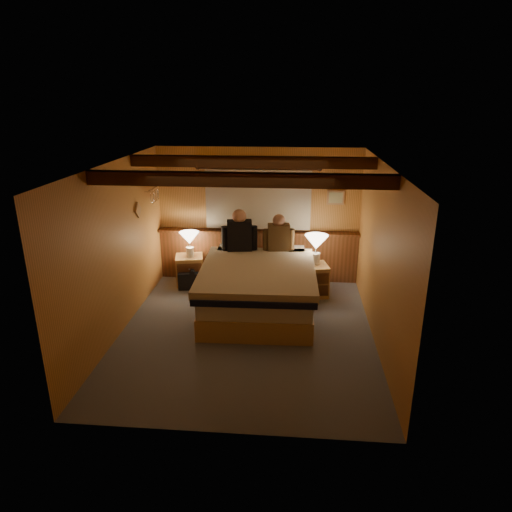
# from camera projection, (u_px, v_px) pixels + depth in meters

# --- Properties ---
(floor) EXTENTS (4.20, 4.20, 0.00)m
(floor) POSITION_uv_depth(u_px,v_px,m) (246.00, 332.00, 6.59)
(floor) COLOR #4F535D
(floor) RESTS_ON ground
(ceiling) EXTENTS (4.20, 4.20, 0.00)m
(ceiling) POSITION_uv_depth(u_px,v_px,m) (245.00, 164.00, 5.79)
(ceiling) COLOR #DCA552
(ceiling) RESTS_ON wall_back
(wall_back) EXTENTS (3.60, 0.00, 3.60)m
(wall_back) POSITION_uv_depth(u_px,v_px,m) (258.00, 215.00, 8.16)
(wall_back) COLOR #D08E4A
(wall_back) RESTS_ON floor
(wall_left) EXTENTS (0.00, 4.20, 4.20)m
(wall_left) POSITION_uv_depth(u_px,v_px,m) (117.00, 250.00, 6.33)
(wall_left) COLOR #D08E4A
(wall_left) RESTS_ON floor
(wall_right) EXTENTS (0.00, 4.20, 4.20)m
(wall_right) POSITION_uv_depth(u_px,v_px,m) (381.00, 257.00, 6.04)
(wall_right) COLOR #D08E4A
(wall_right) RESTS_ON floor
(wall_front) EXTENTS (3.60, 0.00, 3.60)m
(wall_front) POSITION_uv_depth(u_px,v_px,m) (222.00, 327.00, 4.22)
(wall_front) COLOR #D08E4A
(wall_front) RESTS_ON floor
(wainscot) EXTENTS (3.60, 0.23, 0.94)m
(wainscot) POSITION_uv_depth(u_px,v_px,m) (258.00, 254.00, 8.34)
(wainscot) COLOR brown
(wainscot) RESTS_ON wall_back
(curtain_window) EXTENTS (2.18, 0.09, 1.11)m
(curtain_window) POSITION_uv_depth(u_px,v_px,m) (258.00, 198.00, 7.99)
(curtain_window) COLOR #3F230F
(curtain_window) RESTS_ON wall_back
(ceiling_beams) EXTENTS (3.60, 1.65, 0.16)m
(ceiling_beams) POSITION_uv_depth(u_px,v_px,m) (246.00, 170.00, 5.96)
(ceiling_beams) COLOR #3F230F
(ceiling_beams) RESTS_ON ceiling
(coat_rail) EXTENTS (0.05, 0.55, 0.24)m
(coat_rail) POSITION_uv_depth(u_px,v_px,m) (154.00, 194.00, 7.65)
(coat_rail) COLOR silver
(coat_rail) RESTS_ON wall_left
(framed_print) EXTENTS (0.30, 0.04, 0.25)m
(framed_print) POSITION_uv_depth(u_px,v_px,m) (336.00, 198.00, 7.92)
(framed_print) COLOR tan
(framed_print) RESTS_ON wall_back
(bed) EXTENTS (1.77, 2.26, 0.76)m
(bed) POSITION_uv_depth(u_px,v_px,m) (258.00, 287.00, 7.12)
(bed) COLOR tan
(bed) RESTS_ON floor
(nightstand_left) EXTENTS (0.56, 0.52, 0.52)m
(nightstand_left) POSITION_uv_depth(u_px,v_px,m) (190.00, 270.00, 8.20)
(nightstand_left) COLOR tan
(nightstand_left) RESTS_ON floor
(nightstand_right) EXTENTS (0.58, 0.54, 0.54)m
(nightstand_right) POSITION_uv_depth(u_px,v_px,m) (312.00, 280.00, 7.72)
(nightstand_right) COLOR tan
(nightstand_right) RESTS_ON floor
(lamp_left) EXTENTS (0.35, 0.35, 0.45)m
(lamp_left) POSITION_uv_depth(u_px,v_px,m) (189.00, 239.00, 7.99)
(lamp_left) COLOR silver
(lamp_left) RESTS_ON nightstand_left
(lamp_right) EXTENTS (0.39, 0.39, 0.51)m
(lamp_right) POSITION_uv_depth(u_px,v_px,m) (316.00, 244.00, 7.56)
(lamp_right) COLOR silver
(lamp_right) RESTS_ON nightstand_right
(person_left) EXTENTS (0.60, 0.29, 0.73)m
(person_left) POSITION_uv_depth(u_px,v_px,m) (239.00, 233.00, 7.62)
(person_left) COLOR black
(person_left) RESTS_ON bed
(person_right) EXTENTS (0.53, 0.25, 0.65)m
(person_right) POSITION_uv_depth(u_px,v_px,m) (279.00, 235.00, 7.64)
(person_right) COLOR #513A20
(person_right) RESTS_ON bed
(duffel_bag) EXTENTS (0.54, 0.37, 0.36)m
(duffel_bag) POSITION_uv_depth(u_px,v_px,m) (193.00, 279.00, 8.07)
(duffel_bag) COLOR black
(duffel_bag) RESTS_ON floor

